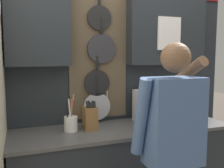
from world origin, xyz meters
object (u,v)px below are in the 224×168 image
(microwave, at_px, (163,106))
(person, at_px, (172,140))
(utensil_crock, at_px, (71,122))
(knife_block, at_px, (90,118))

(microwave, bearing_deg, person, -117.31)
(microwave, distance_m, person, 0.78)
(microwave, relative_size, person, 0.32)
(utensil_crock, bearing_deg, microwave, -0.06)
(knife_block, bearing_deg, microwave, -0.06)
(microwave, distance_m, knife_block, 0.75)
(knife_block, relative_size, utensil_crock, 0.82)
(microwave, xyz_separation_m, person, (-0.36, -0.69, -0.08))
(knife_block, distance_m, utensil_crock, 0.17)
(utensil_crock, distance_m, person, 0.89)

